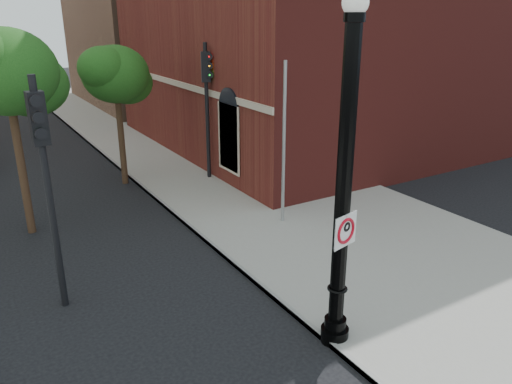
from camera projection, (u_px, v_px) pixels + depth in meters
ground at (227, 362)px, 9.79m from camera, size 120.00×120.00×0.00m
sidewalk_right at (241, 176)px, 20.74m from camera, size 8.00×60.00×0.12m
curb_edge at (150, 193)px, 18.80m from camera, size 0.10×60.00×0.14m
brick_wall_building at (364, 17)px, 26.74m from camera, size 22.30×16.30×12.50m
bg_building_tan_b at (225, 6)px, 39.36m from camera, size 22.00×14.00×14.00m
lamppost at (343, 199)px, 9.36m from camera, size 0.58×0.58×6.85m
no_parking_sign at (346, 230)px, 9.40m from camera, size 0.64×0.19×0.65m
traffic_signal_left at (44, 158)px, 10.48m from camera, size 0.35×0.44×5.31m
traffic_signal_right at (207, 90)px, 19.27m from camera, size 0.43×0.48×5.42m
utility_pole at (284, 147)px, 15.32m from camera, size 0.10×0.10×5.17m
street_tree_a at (7, 74)px, 14.02m from camera, size 3.40×3.07×6.13m
street_tree_c at (116, 76)px, 18.70m from camera, size 2.98×2.69×5.37m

